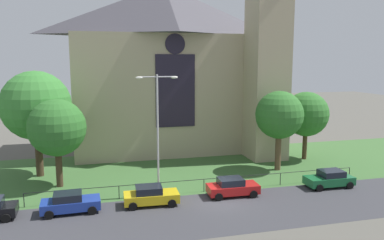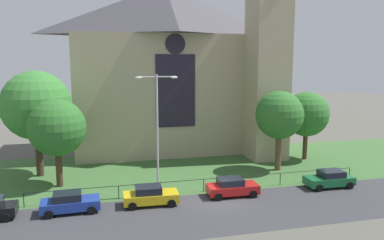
{
  "view_description": "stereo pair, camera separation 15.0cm",
  "coord_description": "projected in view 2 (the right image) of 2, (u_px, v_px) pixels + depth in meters",
  "views": [
    {
      "loc": [
        -9.52,
        -27.95,
        11.14
      ],
      "look_at": [
        -0.25,
        8.0,
        5.34
      ],
      "focal_mm": 36.34,
      "sensor_mm": 36.0,
      "label": 1
    },
    {
      "loc": [
        -9.38,
        -27.99,
        11.14
      ],
      "look_at": [
        -0.25,
        8.0,
        5.34
      ],
      "focal_mm": 36.34,
      "sensor_mm": 36.0,
      "label": 2
    }
  ],
  "objects": [
    {
      "name": "ground",
      "position": [
        190.0,
        168.0,
        40.38
      ],
      "size": [
        160.0,
        160.0,
        0.0
      ],
      "primitive_type": "plane",
      "color": "#56544C"
    },
    {
      "name": "parked_car_red",
      "position": [
        232.0,
        187.0,
        31.94
      ],
      "size": [
        4.25,
        2.13,
        1.51
      ],
      "rotation": [
        0.0,
        0.0,
        -0.03
      ],
      "color": "#B21919",
      "rests_on": "ground"
    },
    {
      "name": "iron_railing",
      "position": [
        204.0,
        181.0,
        32.9
      ],
      "size": [
        28.55,
        0.07,
        1.13
      ],
      "color": "black",
      "rests_on": "ground"
    },
    {
      "name": "tree_right_far",
      "position": [
        306.0,
        114.0,
        43.14
      ],
      "size": [
        4.97,
        4.97,
        7.61
      ],
      "color": "#4C3823",
      "rests_on": "ground"
    },
    {
      "name": "parked_car_yellow",
      "position": [
        150.0,
        196.0,
        29.96
      ],
      "size": [
        4.28,
        2.18,
        1.51
      ],
      "rotation": [
        0.0,
        0.0,
        -0.05
      ],
      "color": "gold",
      "rests_on": "ground"
    },
    {
      "name": "parked_car_green",
      "position": [
        330.0,
        179.0,
        34.11
      ],
      "size": [
        4.22,
        2.07,
        1.51
      ],
      "rotation": [
        0.0,
        0.0,
        3.13
      ],
      "color": "#196033",
      "rests_on": "ground"
    },
    {
      "name": "church_building",
      "position": [
        173.0,
        67.0,
        47.77
      ],
      "size": [
        23.2,
        16.2,
        26.0
      ],
      "color": "tan",
      "rests_on": "ground"
    },
    {
      "name": "grass_verge",
      "position": [
        194.0,
        173.0,
        38.46
      ],
      "size": [
        120.0,
        20.0,
        0.01
      ],
      "primitive_type": "cube",
      "color": "#3D6633",
      "rests_on": "ground"
    },
    {
      "name": "parked_car_blue",
      "position": [
        70.0,
        203.0,
        28.5
      ],
      "size": [
        4.25,
        2.13,
        1.51
      ],
      "rotation": [
        0.0,
        0.0,
        0.03
      ],
      "color": "#1E3899",
      "rests_on": "ground"
    },
    {
      "name": "tree_left_near",
      "position": [
        57.0,
        128.0,
        33.68
      ],
      "size": [
        5.0,
        5.0,
        7.8
      ],
      "color": "#423021",
      "rests_on": "ground"
    },
    {
      "name": "tree_right_near",
      "position": [
        279.0,
        115.0,
        38.76
      ],
      "size": [
        4.8,
        4.8,
        8.06
      ],
      "color": "brown",
      "rests_on": "ground"
    },
    {
      "name": "streetlamp_near",
      "position": [
        157.0,
        122.0,
        31.04
      ],
      "size": [
        3.37,
        0.26,
        9.99
      ],
      "color": "#B2B2B7",
      "rests_on": "ground"
    },
    {
      "name": "tree_left_far",
      "position": [
        36.0,
        106.0,
        36.59
      ],
      "size": [
        6.54,
        6.54,
        10.12
      ],
      "color": "#423021",
      "rests_on": "ground"
    },
    {
      "name": "road_asphalt",
      "position": [
        228.0,
        211.0,
        28.88
      ],
      "size": [
        120.0,
        8.0,
        0.01
      ],
      "primitive_type": "cube",
      "color": "#38383D",
      "rests_on": "ground"
    }
  ]
}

